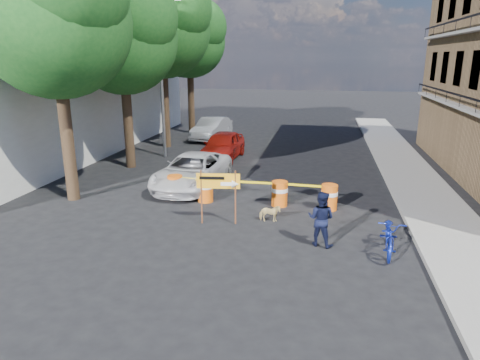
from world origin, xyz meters
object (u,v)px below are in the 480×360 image
at_px(barrel_far_left, 175,187).
at_px(barrel_mid_right, 280,193).
at_px(detour_sign, 224,185).
at_px(sedan_silver, 212,128).
at_px(suv_white, 192,171).
at_px(barrel_far_right, 329,197).
at_px(bicycle, 391,218).
at_px(barrel_mid_left, 205,189).
at_px(dog, 270,213).
at_px(sedan_red, 223,146).
at_px(pedestrian, 321,219).

distance_m(barrel_far_left, barrel_mid_right, 3.93).
relative_size(detour_sign, sedan_silver, 0.41).
bearing_deg(suv_white, barrel_mid_right, -19.80).
relative_size(barrel_far_right, bicycle, 0.45).
distance_m(barrel_far_left, sedan_silver, 12.25).
distance_m(barrel_mid_left, suv_white, 1.99).
height_order(dog, sedan_silver, sedan_silver).
bearing_deg(sedan_silver, barrel_far_right, -53.09).
bearing_deg(bicycle, suv_white, 150.88).
distance_m(barrel_far_right, detour_sign, 3.93).
bearing_deg(detour_sign, bicycle, -21.22).
bearing_deg(bicycle, barrel_mid_left, 157.72).
bearing_deg(barrel_far_right, sedan_red, 128.49).
bearing_deg(pedestrian, detour_sign, -2.45).
xyz_separation_m(barrel_mid_left, barrel_mid_right, (2.72, 0.06, 0.00)).
distance_m(pedestrian, bicycle, 1.86).
xyz_separation_m(barrel_far_right, sedan_red, (-5.40, 6.79, 0.25)).
distance_m(barrel_mid_right, detour_sign, 2.72).
distance_m(pedestrian, dog, 2.26).
height_order(bicycle, dog, bicycle).
xyz_separation_m(barrel_mid_left, sedan_red, (-0.94, 6.76, 0.25)).
bearing_deg(sedan_red, barrel_mid_right, -59.34).
height_order(barrel_far_left, sedan_silver, sedan_silver).
bearing_deg(pedestrian, sedan_silver, -48.24).
height_order(barrel_mid_left, detour_sign, detour_sign).
distance_m(barrel_far_left, dog, 4.15).
distance_m(barrel_far_left, suv_white, 1.61).
bearing_deg(sedan_silver, barrel_far_left, -76.05).
height_order(barrel_far_left, barrel_far_right, same).
height_order(bicycle, sedan_red, bicycle).
relative_size(barrel_mid_right, bicycle, 0.45).
distance_m(barrel_far_right, dog, 2.44).
relative_size(barrel_far_left, dog, 1.32).
height_order(barrel_far_right, suv_white, suv_white).
bearing_deg(dog, sedan_silver, 18.01).
bearing_deg(bicycle, sedan_silver, 125.82).
relative_size(detour_sign, sedan_red, 0.41).
bearing_deg(pedestrian, bicycle, -167.17).
relative_size(barrel_mid_left, barrel_mid_right, 1.00).
xyz_separation_m(barrel_mid_right, sedan_silver, (-5.66, 12.17, 0.23)).
height_order(barrel_far_right, detour_sign, detour_sign).
xyz_separation_m(barrel_far_left, bicycle, (7.25, -3.31, 0.52)).
distance_m(barrel_far_right, bicycle, 3.58).
distance_m(sedan_red, sedan_silver, 5.82).
xyz_separation_m(barrel_far_left, barrel_mid_left, (1.20, -0.11, 0.00)).
xyz_separation_m(suv_white, sedan_red, (0.08, 5.07, 0.06)).
distance_m(suv_white, sedan_silver, 10.71).
height_order(barrel_mid_left, bicycle, bicycle).
xyz_separation_m(barrel_mid_left, sedan_silver, (-2.94, 12.23, 0.23)).
relative_size(dog, suv_white, 0.14).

